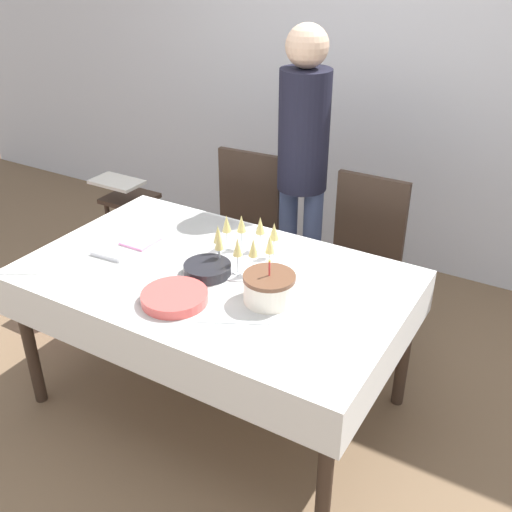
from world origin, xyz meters
name	(u,v)px	position (x,y,z in m)	size (l,w,h in m)	color
ground_plane	(219,400)	(0.00, 0.00, 0.00)	(12.00, 12.00, 0.00)	brown
wall_back	(377,65)	(0.00, 1.90, 1.35)	(8.00, 0.05, 2.70)	silver
dining_table	(215,292)	(0.00, 0.00, 0.66)	(1.73, 1.06, 0.76)	white
dining_chair_far_left	(241,226)	(-0.39, 0.85, 0.54)	(0.45, 0.45, 0.97)	#38281E
dining_chair_far_right	(360,257)	(0.38, 0.85, 0.54)	(0.42, 0.42, 0.97)	#38281E
birthday_cake	(269,288)	(0.33, -0.07, 0.82)	(0.22, 0.22, 0.20)	silver
champagne_tray	(244,245)	(0.06, 0.16, 0.84)	(0.38, 0.38, 0.18)	silver
plate_stack_main	(175,297)	(-0.01, -0.28, 0.78)	(0.28, 0.28, 0.04)	#CC4C47
plate_stack_dessert	(207,269)	(-0.02, -0.02, 0.78)	(0.21, 0.21, 0.05)	black
cake_knife	(232,322)	(0.28, -0.28, 0.76)	(0.27, 0.15, 0.00)	silver
fork_pile	(108,255)	(-0.52, -0.13, 0.77)	(0.17, 0.07, 0.02)	silver
napkin_pile	(140,241)	(-0.48, 0.06, 0.76)	(0.15, 0.15, 0.01)	pink
person_standing	(303,152)	(-0.04, 0.94, 1.04)	(0.28, 0.28, 1.71)	#3F4C72
high_chair	(129,209)	(-1.24, 0.79, 0.48)	(0.33, 0.35, 0.71)	#38281E
gift_bag	(50,298)	(-1.31, 0.11, 0.13)	(0.22, 0.13, 0.26)	#E559B2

